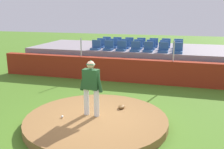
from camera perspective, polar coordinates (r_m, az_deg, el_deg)
The scene contains 30 objects.
ground_plane at distance 7.96m, azimuth -3.49°, elevation -10.96°, with size 60.00×60.00×0.00m, color #487721.
pitchers_mound at distance 7.91m, azimuth -3.50°, elevation -10.17°, with size 4.29×4.29×0.24m, color olive.
pitcher at distance 7.67m, azimuth -4.66°, elevation -2.07°, with size 0.75×0.29×1.72m.
baseball at distance 7.92m, azimuth -10.98°, elevation -9.14°, with size 0.07×0.07×0.07m, color white.
fielding_glove at distance 8.49m, azimuth 2.12°, elevation -7.15°, with size 0.30×0.20×0.11m, color brown.
brick_barrier at distance 12.37m, azimuth 4.09°, elevation 0.90°, with size 13.55×0.40×1.12m, color maroon.
fence_post_left at distance 12.92m, azimuth -6.87°, elevation 6.00°, with size 0.06×0.06×0.92m, color silver.
fence_post_right at distance 11.95m, azimuth 13.52°, elevation 5.07°, with size 0.06×0.06×0.92m, color silver.
bleacher_platform at distance 15.00m, azimuth 6.25°, elevation 3.59°, with size 12.20×4.42×1.34m, color gray.
stadium_chair_0 at distance 13.76m, azimuth -3.59°, elevation 6.18°, with size 0.48×0.44×0.50m.
stadium_chair_1 at distance 13.58m, azimuth -0.76°, elevation 6.10°, with size 0.48×0.44×0.50m.
stadium_chair_2 at distance 13.38m, azimuth 2.10°, elevation 5.97°, with size 0.48×0.44×0.50m.
stadium_chair_3 at distance 13.21m, azimuth 5.18°, elevation 5.82°, with size 0.48×0.44×0.50m.
stadium_chair_4 at distance 13.14m, azimuth 8.02°, elevation 5.70°, with size 0.48×0.44×0.50m.
stadium_chair_5 at distance 13.07m, azimuth 11.28°, elevation 5.52°, with size 0.48×0.44×0.50m.
stadium_chair_6 at distance 13.00m, azimuth 14.33°, elevation 5.31°, with size 0.48×0.44×0.50m.
stadium_chair_7 at distance 14.62m, azimuth -2.47°, elevation 6.66°, with size 0.48×0.44×0.50m.
stadium_chair_8 at distance 14.40m, azimuth 0.28°, elevation 6.55°, with size 0.48×0.44×0.50m.
stadium_chair_9 at distance 14.25m, azimuth 2.97°, elevation 6.46°, with size 0.48×0.44×0.50m.
stadium_chair_10 at distance 14.11m, azimuth 5.80°, elevation 6.33°, with size 0.48×0.44×0.50m.
stadium_chair_11 at distance 14.02m, azimuth 8.58°, elevation 6.20°, with size 0.48×0.44×0.50m.
stadium_chair_12 at distance 13.93m, azimuth 11.48°, elevation 6.02°, with size 0.48×0.44×0.50m.
stadium_chair_13 at distance 13.89m, azimuth 14.38°, elevation 5.85°, with size 0.48×0.44×0.50m.
stadium_chair_14 at distance 15.48m, azimuth -1.24°, elevation 7.07°, with size 0.48×0.44×0.50m.
stadium_chair_15 at distance 15.25m, azimuth 1.13°, elevation 6.97°, with size 0.48×0.44×0.50m.
stadium_chair_16 at distance 15.12m, azimuth 3.80°, elevation 6.88°, with size 0.48×0.44×0.50m.
stadium_chair_17 at distance 14.98m, azimuth 6.45°, elevation 6.76°, with size 0.48×0.44×0.50m.
stadium_chair_18 at distance 14.87m, azimuth 9.19°, elevation 6.61°, with size 0.48×0.44×0.50m.
stadium_chair_19 at distance 14.83m, azimuth 11.85°, elevation 6.47°, with size 0.48×0.44×0.50m.
stadium_chair_20 at distance 14.77m, azimuth 14.49°, elevation 6.30°, with size 0.48×0.44×0.50m.
Camera 1 is at (2.42, -6.80, 3.36)m, focal length 41.25 mm.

